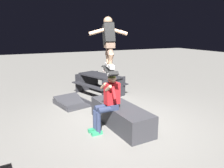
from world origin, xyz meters
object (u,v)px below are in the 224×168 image
person_sitting_on_ledge (108,100)px  ledge_box_main (120,115)px  kicker_ramp (72,103)px  picnic_table_back (100,81)px  skateboard (109,70)px  skater_airborne (109,40)px

person_sitting_on_ledge → ledge_box_main: bearing=-74.0°
kicker_ramp → ledge_box_main: bearing=-161.2°
person_sitting_on_ledge → picnic_table_back: 3.13m
picnic_table_back → person_sitting_on_ledge: bearing=161.4°
person_sitting_on_ledge → skateboard: 0.68m
skater_airborne → picnic_table_back: size_ratio=0.55×
picnic_table_back → ledge_box_main: bearing=168.1°
ledge_box_main → skateboard: skateboard is taller
ledge_box_main → skateboard: bearing=98.0°
ledge_box_main → picnic_table_back: (2.84, -0.60, 0.23)m
skateboard → skater_airborne: (0.06, -0.01, 0.69)m
ledge_box_main → skateboard: 1.22m
ledge_box_main → person_sitting_on_ledge: size_ratio=1.50×
skater_airborne → skateboard: bearing=167.4°
picnic_table_back → kicker_ramp: bearing=122.0°
skateboard → picnic_table_back: skateboard is taller
skater_airborne → kicker_ramp: bearing=10.7°
person_sitting_on_ledge → skater_airborne: size_ratio=1.22×
person_sitting_on_ledge → kicker_ramp: person_sitting_on_ledge is taller
skateboard → picnic_table_back: (2.88, -0.92, -0.94)m
skater_airborne → kicker_ramp: 2.92m
skateboard → picnic_table_back: size_ratio=0.51×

